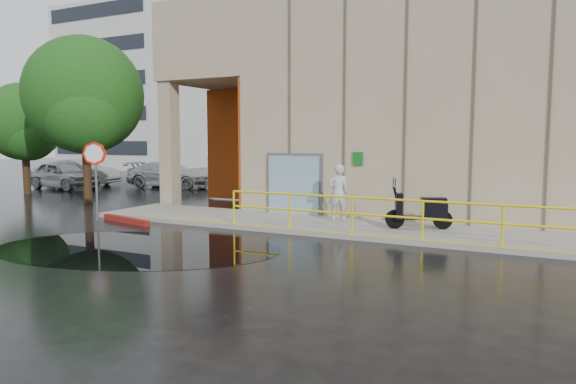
% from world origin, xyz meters
% --- Properties ---
extents(ground, '(120.00, 120.00, 0.00)m').
position_xyz_m(ground, '(0.00, 0.00, 0.00)').
color(ground, black).
rests_on(ground, ground).
extents(sidewalk, '(20.00, 3.00, 0.15)m').
position_xyz_m(sidewalk, '(4.00, 4.50, 0.07)').
color(sidewalk, gray).
rests_on(sidewalk, ground).
extents(building, '(20.00, 10.17, 8.00)m').
position_xyz_m(building, '(5.10, 10.98, 4.21)').
color(building, tan).
rests_on(building, ground).
extents(guardrail, '(9.56, 0.06, 1.03)m').
position_xyz_m(guardrail, '(4.25, 3.15, 0.68)').
color(guardrail, '#FFE80D').
rests_on(guardrail, sidewalk).
extents(distant_building, '(12.00, 8.08, 15.00)m').
position_xyz_m(distant_building, '(-28.00, 27.98, 7.50)').
color(distant_building, beige).
rests_on(distant_building, ground).
extents(person, '(0.78, 0.69, 1.80)m').
position_xyz_m(person, '(2.17, 5.05, 1.05)').
color(person, '#B9B9BF').
rests_on(person, sidewalk).
extents(scooter, '(1.94, 1.23, 1.46)m').
position_xyz_m(scooter, '(4.79, 4.75, 0.99)').
color(scooter, black).
rests_on(scooter, sidewalk).
extents(stop_sign, '(0.72, 0.42, 2.65)m').
position_xyz_m(stop_sign, '(-5.50, 2.44, 1.92)').
color(stop_sign, slate).
rests_on(stop_sign, ground).
extents(red_curb, '(2.37, 0.74, 0.18)m').
position_xyz_m(red_curb, '(-4.27, 2.50, 0.09)').
color(red_curb, maroon).
rests_on(red_curb, ground).
extents(puddle, '(8.31, 6.43, 0.01)m').
position_xyz_m(puddle, '(-1.14, -0.37, 0.00)').
color(puddle, black).
rests_on(puddle, ground).
extents(car_a, '(4.68, 2.20, 1.55)m').
position_xyz_m(car_a, '(-15.81, 9.72, 0.77)').
color(car_a, '#A1A3A9').
rests_on(car_a, ground).
extents(car_b, '(4.98, 2.80, 1.55)m').
position_xyz_m(car_b, '(-16.82, 11.70, 0.78)').
color(car_b, silver).
rests_on(car_b, ground).
extents(car_c, '(5.28, 2.75, 1.46)m').
position_xyz_m(car_c, '(-11.05, 13.00, 0.73)').
color(car_c, silver).
rests_on(car_c, ground).
extents(tree_near, '(4.92, 4.92, 7.05)m').
position_xyz_m(tree_near, '(-9.45, 5.66, 4.39)').
color(tree_near, black).
rests_on(tree_near, ground).
extents(tree_far, '(3.83, 3.83, 5.51)m').
position_xyz_m(tree_far, '(-15.10, 7.04, 3.44)').
color(tree_far, black).
rests_on(tree_far, ground).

